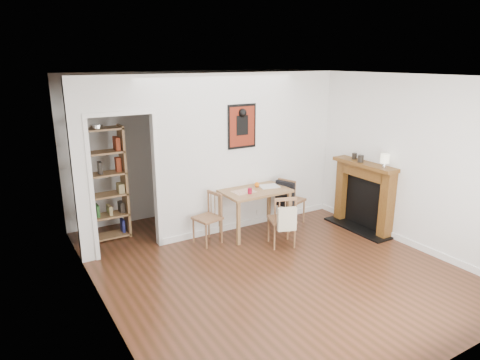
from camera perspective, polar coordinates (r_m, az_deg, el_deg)
ground at (r=6.22m, az=3.54°, el=-10.97°), size 5.20×5.20×0.00m
room_shell at (r=6.91m, az=-1.92°, el=3.26°), size 5.20×5.20×5.20m
dining_table at (r=7.01m, az=1.99°, el=-2.00°), size 1.09×0.70×0.75m
chair_left at (r=6.70m, az=-4.38°, el=-5.17°), size 0.49×0.49×0.81m
chair_right at (r=7.51m, az=6.80°, el=-2.65°), size 0.58×0.54×0.84m
chair_front at (r=6.63m, az=5.61°, el=-5.30°), size 0.52×0.56×0.83m
bookshelf at (r=7.03m, az=-18.00°, el=-0.68°), size 0.77×0.31×1.82m
fireplace at (r=7.51m, az=16.23°, el=-1.74°), size 0.45×1.25×1.16m
red_glass at (r=6.76m, az=1.31°, el=-1.46°), size 0.07×0.07×0.09m
orange_fruit at (r=7.12m, az=2.28°, el=-0.61°), size 0.08×0.08×0.08m
placemat at (r=6.87m, az=0.52°, el=-1.57°), size 0.36×0.27×0.00m
notebook at (r=7.15m, az=3.87°, el=-0.84°), size 0.36×0.29×0.02m
mantel_lamp at (r=7.03m, az=18.74°, el=2.62°), size 0.14×0.14×0.22m
ceramic_jar_a at (r=7.33m, az=15.79°, el=2.75°), size 0.10×0.10×0.12m
ceramic_jar_b at (r=7.53m, az=15.01°, el=3.10°), size 0.08×0.08×0.11m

